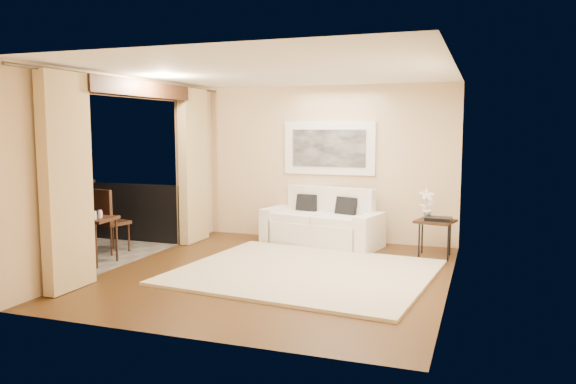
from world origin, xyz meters
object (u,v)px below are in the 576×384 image
at_px(sofa, 323,224).
at_px(bistro_table, 92,223).
at_px(orchid, 427,203).
at_px(balcony_chair_far, 106,216).
at_px(balcony_chair_near, 74,229).
at_px(side_table, 435,224).
at_px(ice_bucket, 84,210).

height_order(sofa, bistro_table, sofa).
bearing_deg(sofa, orchid, 4.88).
bearing_deg(balcony_chair_far, sofa, -137.56).
distance_m(bistro_table, balcony_chair_near, 0.37).
relative_size(sofa, bistro_table, 3.13).
height_order(side_table, balcony_chair_far, balcony_chair_far).
bearing_deg(balcony_chair_near, orchid, 26.82).
height_order(orchid, bistro_table, orchid).
bearing_deg(balcony_chair_far, side_table, -152.22).
height_order(sofa, balcony_chair_near, balcony_chair_near).
distance_m(side_table, balcony_chair_near, 5.27).
height_order(side_table, ice_bucket, ice_bucket).
bearing_deg(sofa, ice_bucket, -129.09).
relative_size(side_table, orchid, 1.39).
bearing_deg(side_table, ice_bucket, -157.37).
distance_m(orchid, bistro_table, 5.03).
xyz_separation_m(sofa, ice_bucket, (-2.96, -2.39, 0.44)).
relative_size(side_table, ice_bucket, 3.20).
relative_size(orchid, ice_bucket, 2.30).
xyz_separation_m(side_table, balcony_chair_near, (-4.67, -2.44, 0.05)).
xyz_separation_m(sofa, orchid, (1.73, -0.22, 0.47)).
relative_size(bistro_table, balcony_chair_near, 0.69).
distance_m(orchid, balcony_chair_near, 5.23).
xyz_separation_m(side_table, orchid, (-0.15, 0.16, 0.29)).
relative_size(sofa, balcony_chair_far, 2.07).
height_order(bistro_table, ice_bucket, ice_bucket).
distance_m(sofa, ice_bucket, 3.83).
bearing_deg(sofa, side_table, 0.65).
bearing_deg(orchid, sofa, 172.88).
relative_size(orchid, bistro_table, 0.68).
distance_m(side_table, bistro_table, 5.09).
xyz_separation_m(sofa, balcony_chair_near, (-2.80, -2.82, 0.23)).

